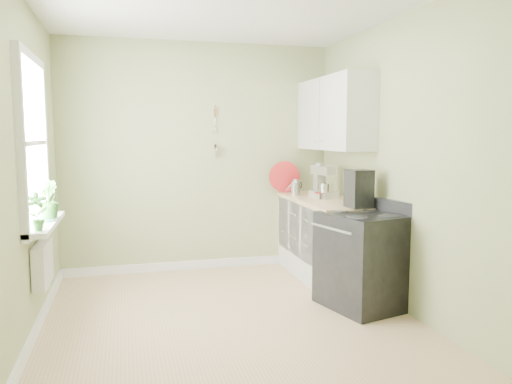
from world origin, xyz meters
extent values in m
cube|color=tan|center=(0.00, 0.00, -0.01)|extent=(3.20, 3.60, 0.02)
cube|color=white|center=(0.00, 0.00, 2.71)|extent=(3.20, 3.60, 0.02)
cube|color=tan|center=(0.00, 1.81, 1.35)|extent=(3.20, 0.02, 2.70)
cube|color=tan|center=(-1.61, 0.00, 1.35)|extent=(0.02, 3.60, 2.70)
cube|color=tan|center=(1.61, 0.00, 1.35)|extent=(0.02, 3.60, 2.70)
cube|color=white|center=(1.30, 1.00, 0.43)|extent=(0.60, 1.60, 0.87)
cube|color=#DBB886|center=(1.29, 1.00, 0.89)|extent=(0.64, 1.60, 0.04)
cube|color=white|center=(1.43, 1.10, 1.85)|extent=(0.35, 1.40, 0.80)
cube|color=white|center=(-1.59, 0.30, 1.55)|extent=(0.02, 1.00, 1.30)
cube|color=white|center=(-1.57, 0.30, 2.24)|extent=(0.06, 1.14, 0.07)
cube|color=white|center=(-1.57, 0.30, 0.86)|extent=(0.06, 1.14, 0.07)
cube|color=white|center=(-1.57, 0.30, 1.55)|extent=(0.04, 1.00, 0.04)
cube|color=white|center=(-1.51, 0.30, 0.88)|extent=(0.18, 1.14, 0.04)
cube|color=white|center=(-1.54, 0.25, 0.55)|extent=(0.12, 0.50, 0.35)
cylinder|color=#DBB886|center=(0.20, 1.78, 1.88)|extent=(0.02, 0.02, 0.10)
cylinder|color=silver|center=(0.20, 1.78, 1.76)|extent=(0.01, 0.01, 0.16)
cylinder|color=silver|center=(0.20, 1.78, 1.42)|extent=(0.01, 0.14, 0.14)
cube|color=black|center=(1.27, 0.05, 0.43)|extent=(0.78, 0.86, 0.86)
cube|color=black|center=(1.27, 0.05, 0.87)|extent=(0.78, 0.86, 0.03)
cube|color=black|center=(1.55, 0.05, 0.94)|extent=(0.24, 0.72, 0.13)
cylinder|color=#B2B2B7|center=(0.95, 0.05, 0.76)|extent=(0.17, 0.58, 0.02)
cube|color=#B4141C|center=(0.95, 0.15, 0.59)|extent=(0.07, 0.21, 0.36)
cube|color=#B2B2B7|center=(1.31, 1.08, 0.95)|extent=(0.27, 0.34, 0.08)
cube|color=#B2B2B7|center=(1.31, 1.21, 1.09)|extent=(0.14, 0.11, 0.22)
cube|color=#B2B2B7|center=(1.31, 1.10, 1.22)|extent=(0.21, 0.33, 0.10)
sphere|color=#B2B2B7|center=(1.31, 1.21, 1.25)|extent=(0.12, 0.12, 0.12)
cylinder|color=silver|center=(1.31, 1.02, 1.01)|extent=(0.17, 0.17, 0.14)
cylinder|color=silver|center=(1.09, 1.41, 0.99)|extent=(0.11, 0.11, 0.15)
cone|color=silver|center=(1.09, 1.41, 1.08)|extent=(0.11, 0.11, 0.04)
cylinder|color=silver|center=(1.01, 1.41, 1.01)|extent=(0.11, 0.04, 0.08)
cube|color=black|center=(1.35, 0.30, 1.10)|extent=(0.22, 0.24, 0.37)
cylinder|color=black|center=(1.32, 0.30, 0.98)|extent=(0.12, 0.12, 0.13)
cylinder|color=#A51D1F|center=(1.05, 1.72, 1.10)|extent=(0.39, 0.08, 0.39)
cylinder|color=#B8AE96|center=(1.19, 0.99, 0.94)|extent=(0.07, 0.07, 0.07)
cylinder|color=#A51D1F|center=(1.19, 0.99, 0.98)|extent=(0.07, 0.07, 0.01)
imported|color=#306C22|center=(-1.50, -0.15, 1.05)|extent=(0.18, 0.15, 0.30)
imported|color=#306C22|center=(-1.50, 0.40, 1.07)|extent=(0.21, 0.23, 0.33)
imported|color=#306C22|center=(-1.50, 0.48, 1.05)|extent=(0.19, 0.19, 0.31)
camera|label=1|loc=(-0.85, -4.12, 1.61)|focal=35.00mm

